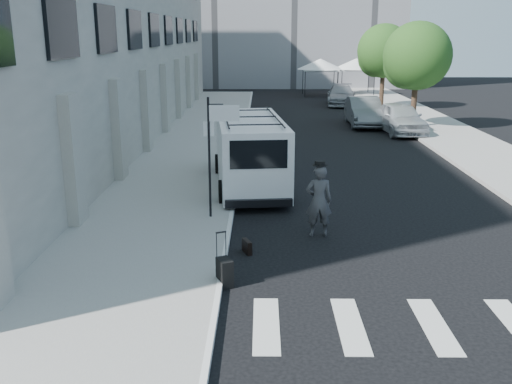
{
  "coord_description": "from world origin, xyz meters",
  "views": [
    {
      "loc": [
        -1.1,
        -12.79,
        5.39
      ],
      "look_at": [
        -1.24,
        1.77,
        1.3
      ],
      "focal_mm": 40.0,
      "sensor_mm": 36.0,
      "label": 1
    }
  ],
  "objects_px": {
    "briefcase": "(247,247)",
    "parked_car_c": "(341,95)",
    "suitcase": "(225,272)",
    "cargo_van": "(250,152)",
    "parked_car_a": "(400,118)",
    "parked_car_b": "(364,112)",
    "businessman": "(319,201)"
  },
  "relations": [
    {
      "from": "parked_car_a",
      "to": "parked_car_b",
      "type": "height_order",
      "value": "parked_car_a"
    },
    {
      "from": "parked_car_b",
      "to": "parked_car_c",
      "type": "xyz_separation_m",
      "value": [
        0.0,
        10.04,
        -0.09
      ]
    },
    {
      "from": "businessman",
      "to": "suitcase",
      "type": "relative_size",
      "value": 1.65
    },
    {
      "from": "businessman",
      "to": "suitcase",
      "type": "height_order",
      "value": "businessman"
    },
    {
      "from": "briefcase",
      "to": "parked_car_c",
      "type": "xyz_separation_m",
      "value": [
        6.46,
        30.63,
        0.58
      ]
    },
    {
      "from": "businessman",
      "to": "parked_car_c",
      "type": "distance_m",
      "value": 29.67
    },
    {
      "from": "parked_car_a",
      "to": "businessman",
      "type": "bearing_deg",
      "value": -114.72
    },
    {
      "from": "cargo_van",
      "to": "parked_car_a",
      "type": "distance_m",
      "value": 14.03
    },
    {
      "from": "businessman",
      "to": "suitcase",
      "type": "distance_m",
      "value": 4.08
    },
    {
      "from": "businessman",
      "to": "briefcase",
      "type": "height_order",
      "value": "businessman"
    },
    {
      "from": "parked_car_b",
      "to": "parked_car_c",
      "type": "bearing_deg",
      "value": 91.33
    },
    {
      "from": "briefcase",
      "to": "parked_car_b",
      "type": "relative_size",
      "value": 0.09
    },
    {
      "from": "briefcase",
      "to": "cargo_van",
      "type": "distance_m",
      "value": 6.54
    },
    {
      "from": "businessman",
      "to": "briefcase",
      "type": "bearing_deg",
      "value": 32.8
    },
    {
      "from": "parked_car_b",
      "to": "briefcase",
      "type": "bearing_deg",
      "value": -106.1
    },
    {
      "from": "businessman",
      "to": "briefcase",
      "type": "distance_m",
      "value": 2.46
    },
    {
      "from": "suitcase",
      "to": "parked_car_b",
      "type": "distance_m",
      "value": 23.58
    },
    {
      "from": "cargo_van",
      "to": "parked_car_c",
      "type": "bearing_deg",
      "value": 68.81
    },
    {
      "from": "briefcase",
      "to": "suitcase",
      "type": "distance_m",
      "value": 2.0
    },
    {
      "from": "businessman",
      "to": "parked_car_a",
      "type": "xyz_separation_m",
      "value": [
        6.07,
        16.61,
        -0.14
      ]
    },
    {
      "from": "businessman",
      "to": "parked_car_a",
      "type": "height_order",
      "value": "businessman"
    },
    {
      "from": "suitcase",
      "to": "parked_car_a",
      "type": "height_order",
      "value": "parked_car_a"
    },
    {
      "from": "suitcase",
      "to": "briefcase",
      "type": "bearing_deg",
      "value": 53.11
    },
    {
      "from": "briefcase",
      "to": "businessman",
      "type": "bearing_deg",
      "value": 12.62
    },
    {
      "from": "suitcase",
      "to": "parked_car_a",
      "type": "relative_size",
      "value": 0.24
    },
    {
      "from": "suitcase",
      "to": "cargo_van",
      "type": "distance_m",
      "value": 8.45
    },
    {
      "from": "briefcase",
      "to": "suitcase",
      "type": "xyz_separation_m",
      "value": [
        -0.44,
        -1.95,
        0.15
      ]
    },
    {
      "from": "cargo_van",
      "to": "parked_car_b",
      "type": "distance_m",
      "value": 15.59
    },
    {
      "from": "suitcase",
      "to": "parked_car_b",
      "type": "bearing_deg",
      "value": 48.79
    },
    {
      "from": "briefcase",
      "to": "parked_car_c",
      "type": "bearing_deg",
      "value": 56.28
    },
    {
      "from": "cargo_van",
      "to": "parked_car_a",
      "type": "xyz_separation_m",
      "value": [
        8.05,
        11.49,
        -0.44
      ]
    },
    {
      "from": "cargo_van",
      "to": "parked_car_b",
      "type": "bearing_deg",
      "value": 59.16
    }
  ]
}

